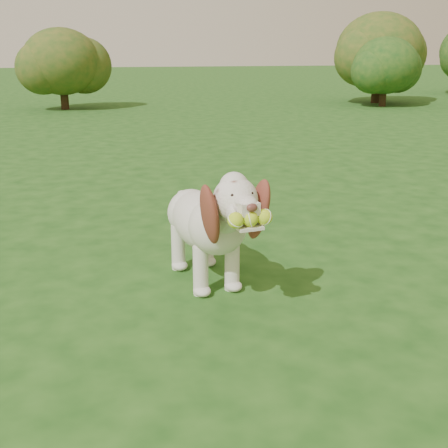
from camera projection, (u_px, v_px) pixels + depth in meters
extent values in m
plane|color=#184313|center=(222.00, 290.00, 2.93)|extent=(80.00, 80.00, 0.00)
ellipsoid|color=silver|center=(203.00, 221.00, 2.98)|extent=(0.36, 0.60, 0.30)
ellipsoid|color=silver|center=(218.00, 226.00, 2.78)|extent=(0.33, 0.33, 0.29)
ellipsoid|color=silver|center=(191.00, 213.00, 3.16)|extent=(0.30, 0.30, 0.27)
cylinder|color=silver|center=(226.00, 217.00, 2.66)|extent=(0.18, 0.25, 0.23)
sphere|color=silver|center=(235.00, 200.00, 2.53)|extent=(0.23, 0.23, 0.21)
sphere|color=silver|center=(234.00, 187.00, 2.53)|extent=(0.15, 0.15, 0.13)
cube|color=silver|center=(246.00, 207.00, 2.43)|extent=(0.10, 0.13, 0.06)
ellipsoid|color=#592D28|center=(252.00, 208.00, 2.36)|extent=(0.05, 0.04, 0.04)
cube|color=silver|center=(247.00, 226.00, 2.44)|extent=(0.13, 0.14, 0.01)
ellipsoid|color=brown|center=(210.00, 215.00, 2.51)|extent=(0.13, 0.21, 0.32)
ellipsoid|color=brown|center=(259.00, 209.00, 2.60)|extent=(0.14, 0.20, 0.32)
cylinder|color=silver|center=(184.00, 202.00, 3.26)|extent=(0.07, 0.15, 0.11)
cylinder|color=silver|center=(201.00, 271.00, 2.84)|extent=(0.09, 0.09, 0.26)
cylinder|color=silver|center=(232.00, 266.00, 2.90)|extent=(0.09, 0.09, 0.26)
cylinder|color=silver|center=(178.00, 247.00, 3.17)|extent=(0.09, 0.09, 0.26)
cylinder|color=silver|center=(207.00, 243.00, 3.23)|extent=(0.09, 0.09, 0.26)
sphere|color=yellow|center=(236.00, 220.00, 2.37)|extent=(0.08, 0.08, 0.07)
sphere|color=yellow|center=(250.00, 219.00, 2.40)|extent=(0.08, 0.08, 0.07)
sphere|color=yellow|center=(264.00, 217.00, 2.42)|extent=(0.08, 0.08, 0.07)
cylinder|color=#382314|center=(376.00, 89.00, 13.11)|extent=(0.20, 0.20, 0.65)
ellipsoid|color=#154417|center=(379.00, 50.00, 12.85)|extent=(1.96, 1.96, 1.67)
cylinder|color=#382314|center=(383.00, 95.00, 12.33)|extent=(0.15, 0.15, 0.48)
ellipsoid|color=#154417|center=(385.00, 65.00, 12.15)|extent=(1.43, 1.43, 1.21)
cylinder|color=#382314|center=(64.00, 97.00, 11.69)|extent=(0.16, 0.16, 0.53)
ellipsoid|color=#154417|center=(61.00, 62.00, 11.49)|extent=(1.58, 1.58, 1.34)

